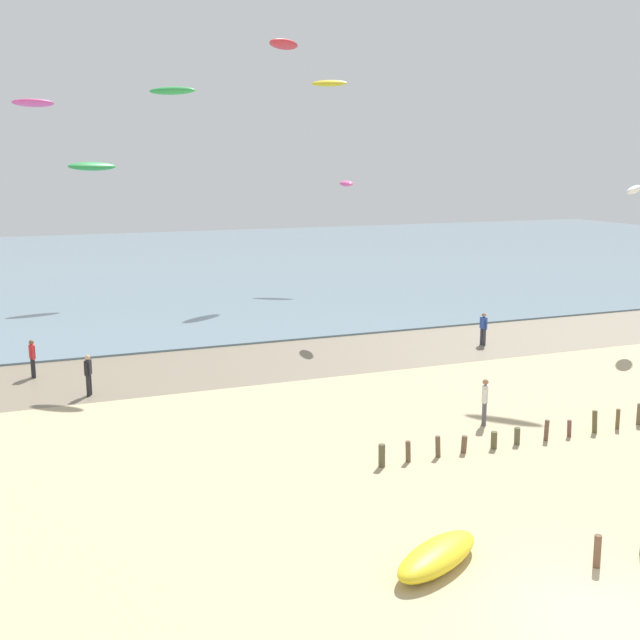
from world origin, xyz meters
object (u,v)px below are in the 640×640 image
Objects in this scene: person_by_waterline at (485,400)px; person_nearest_camera at (88,374)px; grounded_kite at (437,556)px; kite_aloft_7 at (172,91)px; kite_aloft_6 at (329,83)px; kite_aloft_3 at (33,103)px; person_left_flank at (32,357)px; kite_aloft_5 at (634,190)px; kite_aloft_0 at (346,184)px; kite_aloft_4 at (92,166)px; kite_aloft_1 at (284,44)px; person_mid_beach at (483,328)px.

person_nearest_camera is at bearing 144.76° from person_by_waterline.
grounded_kite is 1.26× the size of kite_aloft_7.
grounded_kite is at bearing -78.65° from kite_aloft_6.
person_by_waterline is at bearing -24.88° from kite_aloft_7.
kite_aloft_3 is 1.11× the size of kite_aloft_7.
kite_aloft_5 is at bearing -6.81° from person_left_flank.
kite_aloft_3 reaches higher than kite_aloft_0.
kite_aloft_4 is at bearing 75.68° from person_left_flank.
kite_aloft_5 is at bearing -169.17° from grounded_kite.
kite_aloft_3 is (-0.52, 21.21, 12.08)m from person_nearest_camera.
kite_aloft_3 is 35.68m from kite_aloft_5.
kite_aloft_5 is 23.98m from kite_aloft_7.
kite_aloft_0 is 18.48m from kite_aloft_1.
person_nearest_camera is 0.53× the size of kite_aloft_1.
kite_aloft_4 is at bearing 82.63° from person_nearest_camera.
person_nearest_camera is at bearing -61.96° from person_left_flank.
kite_aloft_6 is (7.13, 19.64, 7.34)m from kite_aloft_0.
kite_aloft_5 is at bearing -99.44° from kite_aloft_1.
person_nearest_camera is at bearing 79.40° from kite_aloft_3.
kite_aloft_4 is 34.10m from kite_aloft_5.
person_left_flank is 0.59× the size of kite_aloft_6.
person_mid_beach is 0.86× the size of kite_aloft_0.
person_left_flank is 30.90m from kite_aloft_5.
person_nearest_camera is 33.47m from kite_aloft_1.
person_mid_beach and person_left_flank have the same top height.
kite_aloft_4 is (5.05, 19.78, 8.21)m from person_left_flank.
person_by_waterline is 0.66× the size of kite_aloft_3.
person_left_flank is 32.07m from kite_aloft_1.
kite_aloft_6 reaches higher than kite_aloft_3.
kite_aloft_3 is at bearing 136.54° from person_mid_beach.
grounded_kite is at bearing 80.25° from kite_aloft_4.
kite_aloft_4 reaches higher than person_nearest_camera.
person_by_waterline is 18.99m from kite_aloft_5.
person_nearest_camera is at bearing 138.02° from kite_aloft_5.
person_by_waterline is 0.52× the size of kite_aloft_4.
kite_aloft_7 is (-9.85, -2.09, 4.41)m from kite_aloft_0.
person_by_waterline is at bearing 169.45° from kite_aloft_5.
kite_aloft_5 is (14.98, 9.30, 7.05)m from person_by_waterline.
kite_aloft_3 is at bearing -108.40° from grounded_kite.
person_mid_beach and person_by_waterline have the same top height.
kite_aloft_6 is 1.24× the size of kite_aloft_7.
person_left_flank is 13.80m from kite_aloft_7.
grounded_kite is at bearing -125.98° from person_mid_beach.
person_left_flank is at bearing 139.17° from person_by_waterline.
grounded_kite is 0.89× the size of kite_aloft_4.
kite_aloft_4 is at bearing 106.77° from person_by_waterline.
kite_aloft_0 is at bearing 130.34° from person_mid_beach.
person_left_flank is at bearing -168.29° from kite_aloft_1.
kite_aloft_6 reaches higher than kite_aloft_4.
grounded_kite is 42.00m from kite_aloft_4.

